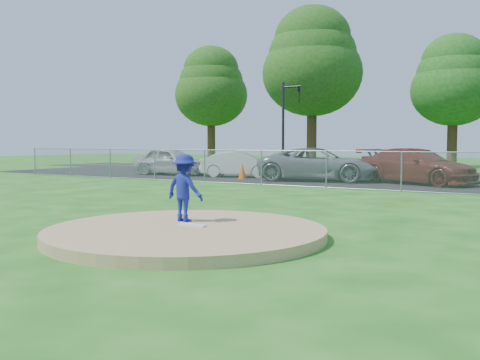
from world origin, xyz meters
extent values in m
plane|color=#195913|center=(0.00, 10.00, 0.00)|extent=(120.00, 120.00, 0.00)
cylinder|color=tan|center=(0.00, 0.00, 0.10)|extent=(5.40, 5.40, 0.20)
cube|color=white|center=(0.00, 0.20, 0.22)|extent=(0.60, 0.15, 0.04)
cube|color=gray|center=(0.00, 12.00, 0.75)|extent=(40.00, 0.06, 1.50)
cube|color=black|center=(0.00, 16.50, 0.01)|extent=(50.00, 8.00, 0.01)
cube|color=black|center=(0.00, 24.00, 0.00)|extent=(60.00, 7.00, 0.01)
cylinder|color=#3B2915|center=(-22.00, 33.00, 2.10)|extent=(0.74, 0.74, 4.20)
ellipsoid|color=#1C4813|center=(-22.00, 33.00, 6.22)|extent=(6.72, 6.72, 5.71)
ellipsoid|color=#1C4813|center=(-22.00, 33.00, 7.39)|extent=(5.91, 5.91, 5.03)
ellipsoid|color=#1C4813|center=(-22.00, 33.00, 8.57)|extent=(5.11, 5.11, 4.34)
cylinder|color=#392814|center=(-11.00, 31.00, 2.45)|extent=(0.78, 0.78, 4.90)
ellipsoid|color=#1B4813|center=(-11.00, 31.00, 7.25)|extent=(7.84, 7.84, 6.66)
ellipsoid|color=#1B4813|center=(-11.00, 31.00, 8.62)|extent=(6.90, 6.90, 5.86)
ellipsoid|color=#1B4813|center=(-11.00, 31.00, 10.00)|extent=(5.96, 5.96, 5.06)
cylinder|color=#3A2515|center=(-1.00, 34.00, 1.92)|extent=(0.72, 0.72, 3.85)
ellipsoid|color=#185015|center=(-1.00, 34.00, 5.70)|extent=(6.16, 6.16, 5.24)
ellipsoid|color=#185015|center=(-1.00, 34.00, 6.78)|extent=(5.42, 5.42, 4.61)
ellipsoid|color=#185015|center=(-1.00, 34.00, 7.85)|extent=(4.68, 4.68, 3.98)
cylinder|color=black|center=(-9.00, 22.00, 2.80)|extent=(0.16, 0.16, 5.60)
cylinder|color=black|center=(-8.40, 22.00, 5.30)|extent=(1.20, 0.12, 0.12)
imported|color=black|center=(-7.92, 22.00, 4.80)|extent=(0.16, 0.20, 1.00)
imported|color=navy|center=(-0.52, 0.64, 0.90)|extent=(0.94, 0.59, 1.40)
cone|color=#EF560C|center=(-7.68, 14.85, 0.41)|extent=(0.41, 0.41, 0.80)
imported|color=#B8B7BC|center=(-12.94, 15.72, 0.79)|extent=(4.63, 2.03, 1.55)
imported|color=white|center=(-8.55, 16.02, 0.69)|extent=(4.34, 2.53, 1.35)
imported|color=gray|center=(-3.87, 15.58, 0.80)|extent=(6.15, 3.88, 1.58)
imported|color=maroon|center=(0.61, 16.15, 0.80)|extent=(5.87, 4.01, 1.58)
camera|label=1|loc=(6.21, -8.21, 1.84)|focal=40.00mm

